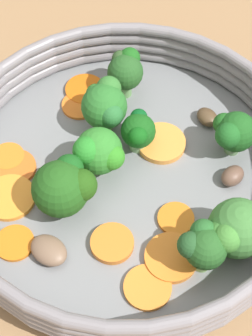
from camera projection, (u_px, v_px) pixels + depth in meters
ground_plane at (126, 187)px, 0.50m from camera, size 4.00×4.00×0.00m
skillet at (126, 182)px, 0.49m from camera, size 0.29×0.29×0.02m
skillet_rim_wall at (126, 163)px, 0.47m from camera, size 0.30×0.30×0.04m
carrot_slice_0 at (85, 90)px, 0.54m from camera, size 0.04×0.04×0.00m
carrot_slice_1 at (15, 167)px, 0.49m from camera, size 0.05×0.05×0.00m
carrot_slice_2 at (8, 157)px, 0.49m from camera, size 0.04×0.04×0.00m
carrot_slice_3 at (9, 197)px, 0.47m from camera, size 0.06×0.06×0.00m
carrot_slice_4 at (161, 143)px, 0.50m from camera, size 0.06×0.06×0.01m
carrot_slice_5 at (171, 258)px, 0.44m from camera, size 0.06×0.06×0.01m
carrot_slice_6 at (15, 243)px, 0.45m from camera, size 0.04×0.04×0.00m
carrot_slice_7 at (112, 243)px, 0.45m from camera, size 0.04×0.04×0.01m
carrot_slice_8 at (58, 187)px, 0.48m from camera, size 0.03×0.03×0.01m
carrot_slice_9 at (176, 219)px, 0.46m from camera, size 0.04×0.04×0.00m
carrot_slice_10 at (80, 105)px, 0.53m from camera, size 0.03×0.03×0.00m
carrot_slice_11 at (148, 287)px, 0.43m from camera, size 0.05×0.05×0.00m
broccoli_floret_0 at (237, 229)px, 0.42m from camera, size 0.05×0.05×0.05m
broccoli_floret_1 at (203, 245)px, 0.42m from camera, size 0.04×0.04×0.05m
broccoli_floret_2 at (64, 186)px, 0.45m from camera, size 0.05×0.05×0.05m
broccoli_floret_3 at (138, 131)px, 0.48m from camera, size 0.03×0.04×0.04m
broccoli_floret_4 at (233, 132)px, 0.48m from camera, size 0.04×0.04×0.04m
broccoli_floret_5 at (105, 105)px, 0.49m from camera, size 0.04×0.05×0.05m
broccoli_floret_6 at (125, 69)px, 0.51m from camera, size 0.03×0.04×0.05m
broccoli_floret_7 at (98, 153)px, 0.46m from camera, size 0.04×0.04×0.05m
mushroom_piece_0 at (49, 250)px, 0.44m from camera, size 0.04×0.04×0.01m
mushroom_piece_1 at (233, 176)px, 0.48m from camera, size 0.03×0.03×0.01m
mushroom_piece_2 at (207, 117)px, 0.51m from camera, size 0.03×0.03×0.01m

